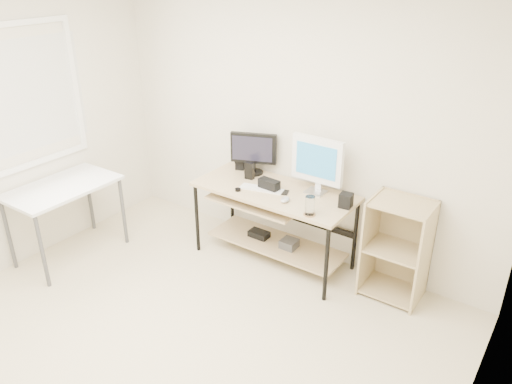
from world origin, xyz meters
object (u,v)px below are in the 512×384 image
Objects in this scene: side_table at (63,193)px; audio_controller at (250,171)px; black_monitor at (253,151)px; white_imac at (317,162)px; shelf_unit at (398,247)px; desk at (272,209)px.

audio_controller is at bearing 40.00° from side_table.
black_monitor is at bearing 102.45° from audio_controller.
black_monitor reaches higher than audio_controller.
white_imac reaches higher than black_monitor.
white_imac reaches higher than audio_controller.
desk is at bearing -172.23° from shelf_unit.
black_monitor is at bearing 149.79° from desk.
audio_controller is at bearing -172.32° from white_imac.
white_imac is at bearing 30.97° from side_table.
desk is 0.60m from black_monitor.
side_table is 2.39m from white_imac.
side_table is at bearing -148.28° from white_imac.
audio_controller is at bearing 166.68° from desk.
side_table is at bearing -146.45° from audio_controller.
shelf_unit is 2.07× the size of black_monitor.
audio_controller is (-0.67, -0.08, -0.22)m from white_imac.
side_table is 1.11× the size of shelf_unit.
white_imac is (0.72, -0.05, 0.07)m from black_monitor.
black_monitor reaches higher than desk.
shelf_unit reaches higher than desk.
white_imac reaches higher than shelf_unit.
desk is at bearing 32.65° from side_table.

